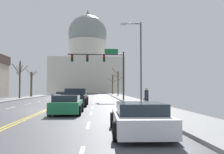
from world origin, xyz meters
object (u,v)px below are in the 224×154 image
(street_lamp_right, at_px, (138,56))
(sedan_near_03, at_px, (139,119))
(sedan_near_00, at_px, (80,97))
(pedestrian_00, at_px, (147,96))
(pickup_truck_near_01, at_px, (75,98))
(signal_gantry, at_px, (104,63))
(bicycle_parked, at_px, (146,102))
(sedan_near_02, at_px, (67,105))
(sedan_oncoming_00, at_px, (62,96))
(sedan_oncoming_01, at_px, (69,94))

(street_lamp_right, height_order, sedan_near_03, street_lamp_right)
(sedan_near_00, xyz_separation_m, pedestrian_00, (6.17, -10.50, 0.47))
(sedan_near_03, relative_size, pedestrian_00, 2.80)
(street_lamp_right, bearing_deg, pickup_truck_near_01, -178.67)
(sedan_near_00, bearing_deg, signal_gantry, 48.92)
(street_lamp_right, distance_m, bicycle_parked, 5.40)
(sedan_near_02, bearing_deg, bicycle_parked, 35.80)
(sedan_near_00, height_order, pickup_truck_near_01, pickup_truck_near_01)
(street_lamp_right, xyz_separation_m, pickup_truck_near_01, (-6.14, -0.14, -4.14))
(street_lamp_right, relative_size, sedan_near_02, 1.91)
(sedan_near_00, relative_size, pickup_truck_near_01, 0.88)
(sedan_near_02, bearing_deg, street_lamp_right, 51.33)
(street_lamp_right, relative_size, sedan_oncoming_00, 1.75)
(sedan_oncoming_00, bearing_deg, sedan_near_02, -81.16)
(street_lamp_right, relative_size, bicycle_parked, 4.56)
(sedan_near_02, bearing_deg, signal_gantry, 80.84)
(pickup_truck_near_01, bearing_deg, signal_gantry, 74.03)
(street_lamp_right, bearing_deg, sedan_near_03, -99.67)
(sedan_near_02, height_order, sedan_oncoming_01, sedan_oncoming_01)
(sedan_near_00, xyz_separation_m, sedan_near_03, (3.60, -21.69, -0.01))
(signal_gantry, height_order, bicycle_parked, signal_gantry)
(sedan_near_00, distance_m, sedan_near_03, 21.98)
(sedan_near_03, bearing_deg, pedestrian_00, 77.06)
(signal_gantry, bearing_deg, sedan_near_00, -131.08)
(sedan_oncoming_00, xyz_separation_m, pedestrian_00, (9.62, -18.81, 0.48))
(pedestrian_00, bearing_deg, sedan_oncoming_01, 108.20)
(street_lamp_right, distance_m, sedan_near_00, 10.23)
(sedan_oncoming_01, bearing_deg, bicycle_parked, -71.57)
(street_lamp_right, distance_m, sedan_oncoming_00, 18.53)
(signal_gantry, distance_m, pedestrian_00, 14.90)
(pedestrian_00, distance_m, bicycle_parked, 0.67)
(signal_gantry, bearing_deg, sedan_oncoming_00, 142.80)
(street_lamp_right, relative_size, sedan_near_00, 1.74)
(pickup_truck_near_01, height_order, pedestrian_00, pedestrian_00)
(sedan_near_00, height_order, sedan_oncoming_00, sedan_near_00)
(sedan_near_00, bearing_deg, sedan_near_03, -80.58)
(sedan_oncoming_00, bearing_deg, pickup_truck_near_01, -77.52)
(sedan_oncoming_01, bearing_deg, sedan_near_02, -83.65)
(sedan_near_02, relative_size, sedan_near_03, 0.94)
(pedestrian_00, relative_size, bicycle_parked, 0.91)
(sedan_near_00, height_order, pedestrian_00, pedestrian_00)
(sedan_near_03, relative_size, bicycle_parked, 2.54)
(sedan_near_03, bearing_deg, pickup_truck_near_01, 104.00)
(sedan_near_03, height_order, bicycle_parked, sedan_near_03)
(pedestrian_00, bearing_deg, signal_gantry, 102.89)
(sedan_near_00, xyz_separation_m, sedan_near_02, (0.10, -14.48, 0.03))
(signal_gantry, relative_size, pickup_truck_near_01, 1.50)
(signal_gantry, xyz_separation_m, bicycle_parked, (3.18, -13.53, -4.77))
(signal_gantry, height_order, sedan_near_00, signal_gantry)
(pickup_truck_near_01, xyz_separation_m, sedan_oncoming_00, (-3.41, 15.42, -0.20))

